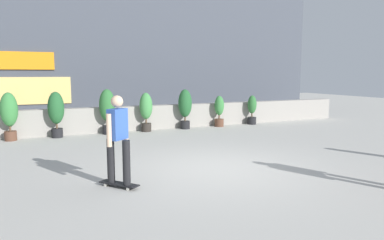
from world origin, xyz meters
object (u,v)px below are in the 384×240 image
potted_plant_1 (56,111)px  potted_plant_5 (219,110)px  potted_plant_2 (107,108)px  potted_plant_6 (252,109)px  skater_mid_plaza (118,137)px  potted_plant_3 (146,109)px  potted_plant_0 (9,113)px  potted_plant_4 (185,106)px

potted_plant_1 → potted_plant_5: potted_plant_1 is taller
potted_plant_1 → potted_plant_2: potted_plant_2 is taller
potted_plant_6 → skater_mid_plaza: size_ratio=0.71×
potted_plant_1 → potted_plant_3: size_ratio=1.07×
potted_plant_6 → potted_plant_1: bearing=-180.0°
potted_plant_0 → potted_plant_2: size_ratio=0.97×
potted_plant_5 → potted_plant_4: bearing=180.0°
potted_plant_0 → potted_plant_1: size_ratio=1.00×
potted_plant_3 → potted_plant_5: bearing=0.0°
potted_plant_1 → potted_plant_5: (6.04, 0.00, -0.22)m
skater_mid_plaza → potted_plant_6: bearing=41.0°
potted_plant_3 → potted_plant_1: bearing=180.0°
potted_plant_1 → skater_mid_plaza: size_ratio=0.89×
potted_plant_1 → skater_mid_plaza: (0.73, -5.96, 0.06)m
potted_plant_1 → potted_plant_3: 3.04m
potted_plant_3 → potted_plant_0: bearing=-180.0°
potted_plant_4 → potted_plant_5: size_ratio=1.23×
potted_plant_4 → potted_plant_0: bearing=-180.0°
potted_plant_4 → skater_mid_plaza: 7.09m
potted_plant_4 → skater_mid_plaza: size_ratio=0.89×
potted_plant_4 → potted_plant_6: potted_plant_4 is taller
potted_plant_3 → potted_plant_6: bearing=0.0°
potted_plant_3 → potted_plant_5: potted_plant_3 is taller
potted_plant_2 → potted_plant_5: 4.39m
potted_plant_4 → potted_plant_6: 3.02m
potted_plant_0 → potted_plant_3: (4.40, 0.00, -0.08)m
skater_mid_plaza → potted_plant_4: bearing=57.2°
potted_plant_0 → potted_plant_5: 7.41m
potted_plant_6 → potted_plant_4: bearing=-180.0°
potted_plant_2 → potted_plant_6: size_ratio=1.30×
potted_plant_0 → potted_plant_2: potted_plant_2 is taller
potted_plant_2 → potted_plant_3: size_ratio=1.11×
potted_plant_0 → potted_plant_5: size_ratio=1.24×
potted_plant_6 → potted_plant_0: bearing=-180.0°
potted_plant_2 → potted_plant_4: size_ratio=1.04×
potted_plant_4 → potted_plant_5: potted_plant_4 is taller
potted_plant_0 → potted_plant_4: bearing=0.0°
potted_plant_3 → skater_mid_plaza: (-2.31, -5.96, 0.14)m
potted_plant_1 → potted_plant_0: bearing=-180.0°
potted_plant_0 → skater_mid_plaza: skater_mid_plaza is taller
potted_plant_2 → potted_plant_3: 1.39m
potted_plant_1 → potted_plant_2: 1.65m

